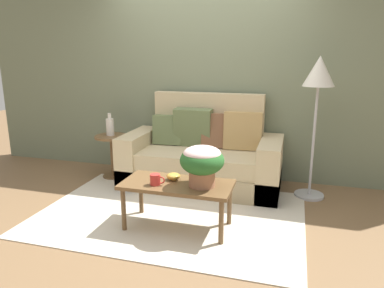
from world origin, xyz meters
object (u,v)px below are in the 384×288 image
object	(u,v)px
snack_bowl	(173,176)
coffee_mug	(156,180)
couch	(203,157)
side_table	(112,149)
floor_lamp	(318,84)
table_vase	(110,126)
coffee_table	(177,188)
potted_plant	(202,161)

from	to	relation	value
snack_bowl	coffee_mug	bearing A→B (deg)	-124.12
coffee_mug	snack_bowl	distance (m)	0.20
couch	side_table	world-z (taller)	couch
floor_lamp	snack_bowl	distance (m)	1.85
table_vase	snack_bowl	bearing A→B (deg)	-40.94
side_table	coffee_mug	xyz separation A→B (m)	(1.10, -1.22, 0.11)
couch	coffee_table	distance (m)	1.19
table_vase	side_table	bearing A→B (deg)	-33.60
coffee_mug	snack_bowl	size ratio (longest dim) A/B	1.06
coffee_table	side_table	size ratio (longest dim) A/B	1.79
couch	potted_plant	bearing A→B (deg)	-75.94
side_table	table_vase	size ratio (longest dim) A/B	1.96
floor_lamp	coffee_mug	xyz separation A→B (m)	(-1.39, -1.25, -0.79)
couch	table_vase	distance (m)	1.27
floor_lamp	snack_bowl	bearing A→B (deg)	-139.69
coffee_table	floor_lamp	distance (m)	1.89
coffee_table	potted_plant	distance (m)	0.37
side_table	snack_bowl	size ratio (longest dim) A/B	4.32
potted_plant	table_vase	bearing A→B (deg)	143.13
couch	side_table	bearing A→B (deg)	-176.94
side_table	potted_plant	bearing A→B (deg)	-36.90
couch	table_vase	xyz separation A→B (m)	(-1.23, -0.05, 0.33)
table_vase	floor_lamp	bearing A→B (deg)	0.29
couch	potted_plant	xyz separation A→B (m)	(0.30, -1.20, 0.33)
couch	table_vase	size ratio (longest dim) A/B	6.57
coffee_table	snack_bowl	bearing A→B (deg)	131.21
potted_plant	table_vase	distance (m)	1.91
coffee_table	potted_plant	xyz separation A→B (m)	(0.24, -0.01, 0.28)
side_table	floor_lamp	size ratio (longest dim) A/B	0.36
side_table	potted_plant	xyz separation A→B (m)	(1.51, -1.13, 0.29)
snack_bowl	side_table	bearing A→B (deg)	138.97
couch	floor_lamp	size ratio (longest dim) A/B	1.20
coffee_table	side_table	xyz separation A→B (m)	(-1.27, 1.12, -0.00)
side_table	snack_bowl	world-z (taller)	side_table
floor_lamp	potted_plant	xyz separation A→B (m)	(-0.98, -1.16, -0.61)
coffee_table	floor_lamp	xyz separation A→B (m)	(1.21, 1.15, 0.89)
coffee_table	side_table	distance (m)	1.70
floor_lamp	coffee_mug	bearing A→B (deg)	-138.03
coffee_table	potted_plant	bearing A→B (deg)	-2.40
potted_plant	coffee_mug	xyz separation A→B (m)	(-0.41, -0.09, -0.18)
floor_lamp	potted_plant	size ratio (longest dim) A/B	4.01
side_table	coffee_mug	world-z (taller)	side_table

